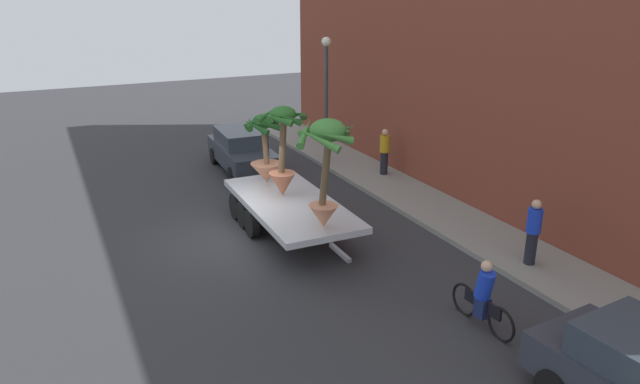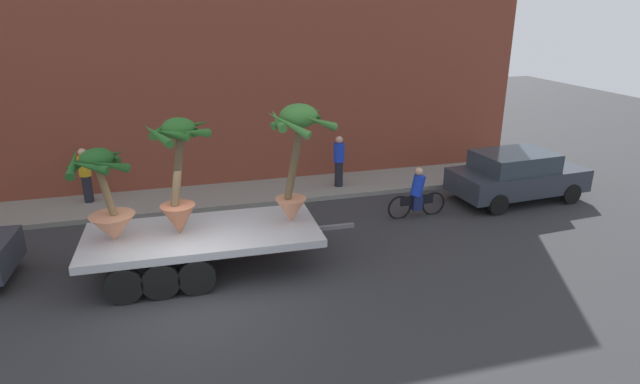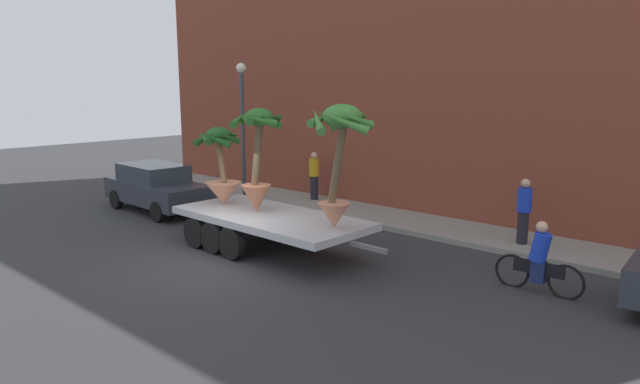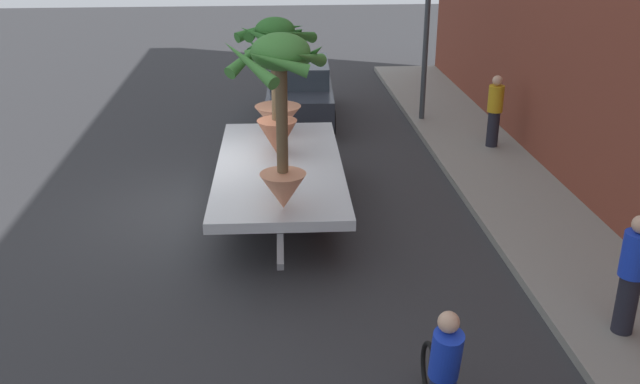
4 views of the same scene
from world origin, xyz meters
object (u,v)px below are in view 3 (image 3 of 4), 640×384
at_px(potted_palm_rear, 258,156).
at_px(pedestrian_far_left, 524,210).
at_px(flatbed_trailer, 264,221).
at_px(street_lamp, 242,112).
at_px(cyclist, 539,261).
at_px(potted_palm_front, 221,169).
at_px(pedestrian_near_gate, 314,175).
at_px(trailing_car, 156,187).
at_px(potted_palm_middle, 339,152).

height_order(potted_palm_rear, pedestrian_far_left, potted_palm_rear).
distance_m(flatbed_trailer, street_lamp, 7.12).
bearing_deg(cyclist, pedestrian_far_left, 117.85).
distance_m(potted_palm_front, pedestrian_near_gate, 5.33).
distance_m(trailing_car, pedestrian_far_left, 11.70).
height_order(trailing_car, pedestrian_near_gate, pedestrian_near_gate).
bearing_deg(pedestrian_far_left, potted_palm_middle, -118.85).
bearing_deg(flatbed_trailer, cyclist, 14.38).
distance_m(trailing_car, street_lamp, 4.11).
height_order(potted_palm_middle, pedestrian_far_left, potted_palm_middle).
distance_m(potted_palm_rear, potted_palm_middle, 2.68).
xyz_separation_m(trailing_car, pedestrian_far_left, (11.06, 3.81, 0.22)).
relative_size(potted_palm_rear, potted_palm_front, 1.26).
height_order(potted_palm_front, street_lamp, street_lamp).
bearing_deg(potted_palm_middle, potted_palm_rear, -179.55).
height_order(flatbed_trailer, pedestrian_far_left, pedestrian_far_left).
xyz_separation_m(potted_palm_front, pedestrian_far_left, (6.69, 4.48, -0.90)).
height_order(potted_palm_rear, potted_palm_middle, potted_palm_middle).
bearing_deg(cyclist, pedestrian_near_gate, 159.70).
relative_size(potted_palm_middle, pedestrian_near_gate, 1.66).
bearing_deg(potted_palm_front, cyclist, 11.33).
relative_size(potted_palm_middle, potted_palm_front, 1.34).
xyz_separation_m(flatbed_trailer, potted_palm_front, (-1.71, 0.02, 1.18)).
xyz_separation_m(flatbed_trailer, street_lamp, (-5.37, 3.96, 2.47)).
distance_m(flatbed_trailer, potted_palm_front, 2.08).
bearing_deg(potted_palm_middle, pedestrian_far_left, 61.15).
bearing_deg(cyclist, potted_palm_middle, -157.39).
height_order(potted_palm_rear, potted_palm_front, potted_palm_rear).
bearing_deg(potted_palm_front, trailing_car, 171.21).
xyz_separation_m(potted_palm_rear, pedestrian_near_gate, (-2.75, 5.15, -1.39)).
distance_m(potted_palm_rear, pedestrian_far_left, 6.98).
distance_m(cyclist, trailing_car, 12.60).
relative_size(potted_palm_rear, street_lamp, 0.55).
relative_size(potted_palm_rear, potted_palm_middle, 0.94).
bearing_deg(cyclist, flatbed_trailer, -165.62).
relative_size(cyclist, trailing_car, 0.42).
height_order(potted_palm_middle, trailing_car, potted_palm_middle).
bearing_deg(potted_palm_middle, flatbed_trailer, -179.93).
xyz_separation_m(potted_palm_rear, trailing_car, (-5.92, 0.72, -1.61)).
xyz_separation_m(flatbed_trailer, potted_palm_rear, (-0.16, -0.02, 1.67)).
bearing_deg(flatbed_trailer, street_lamp, 143.62).
bearing_deg(potted_palm_middle, trailing_car, 175.37).
relative_size(potted_palm_front, cyclist, 1.15).
distance_m(potted_palm_rear, street_lamp, 6.60).
height_order(pedestrian_far_left, street_lamp, street_lamp).
distance_m(potted_palm_rear, potted_palm_front, 1.62).
distance_m(potted_palm_middle, cyclist, 4.79).
height_order(cyclist, pedestrian_far_left, pedestrian_far_left).
xyz_separation_m(flatbed_trailer, trailing_car, (-6.09, 0.70, 0.07)).
xyz_separation_m(cyclist, street_lamp, (-11.85, 2.30, 2.56)).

